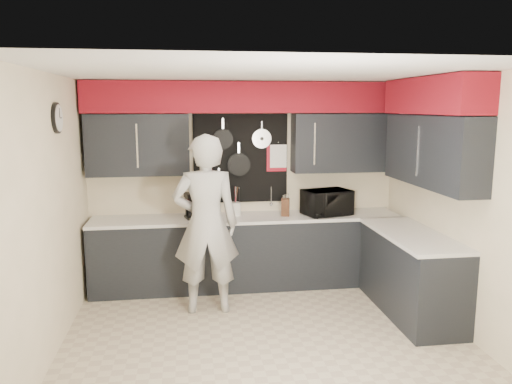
{
  "coord_description": "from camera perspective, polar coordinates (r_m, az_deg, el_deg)",
  "views": [
    {
      "loc": [
        -0.76,
        -4.68,
        2.29
      ],
      "look_at": [
        -0.02,
        0.5,
        1.39
      ],
      "focal_mm": 35.0,
      "sensor_mm": 36.0,
      "label": 1
    }
  ],
  "objects": [
    {
      "name": "person",
      "position": [
        5.55,
        -5.75,
        -3.73
      ],
      "size": [
        0.74,
        0.5,
        2.0
      ],
      "primitive_type": "imported",
      "rotation": [
        0.0,
        0.0,
        3.12
      ],
      "color": "#B6B6B4",
      "rests_on": "ground"
    },
    {
      "name": "microwave",
      "position": [
        6.43,
        8.09,
        -1.19
      ],
      "size": [
        0.66,
        0.54,
        0.32
      ],
      "primitive_type": "imported",
      "rotation": [
        0.0,
        0.0,
        0.28
      ],
      "color": "black",
      "rests_on": "base_cabinets"
    },
    {
      "name": "coffee_maker",
      "position": [
        6.23,
        -7.27,
        -1.47
      ],
      "size": [
        0.22,
        0.25,
        0.32
      ],
      "rotation": [
        0.0,
        0.0,
        0.22
      ],
      "color": "black",
      "rests_on": "base_cabinets"
    },
    {
      "name": "right_wall_assembly",
      "position": [
        5.6,
        19.85,
        5.62
      ],
      "size": [
        0.36,
        3.5,
        2.6
      ],
      "color": "#F7E4BE",
      "rests_on": "ground"
    },
    {
      "name": "base_cabinets",
      "position": [
        6.22,
        3.92,
        -7.42
      ],
      "size": [
        3.95,
        2.2,
        0.92
      ],
      "color": "black",
      "rests_on": "ground"
    },
    {
      "name": "knife_block",
      "position": [
        6.32,
        3.38,
        -1.75
      ],
      "size": [
        0.12,
        0.12,
        0.22
      ],
      "primitive_type": "cube",
      "rotation": [
        0.0,
        0.0,
        -0.25
      ],
      "color": "#391812",
      "rests_on": "base_cabinets"
    },
    {
      "name": "ground",
      "position": [
        5.26,
        1.06,
        -16.05
      ],
      "size": [
        4.0,
        4.0,
        0.0
      ],
      "primitive_type": "plane",
      "color": "beige",
      "rests_on": "ground"
    },
    {
      "name": "utensil_crock",
      "position": [
        6.34,
        -2.32,
        -1.95
      ],
      "size": [
        0.13,
        0.13,
        0.17
      ],
      "primitive_type": "cylinder",
      "color": "white",
      "rests_on": "base_cabinets"
    },
    {
      "name": "left_wall_assembly",
      "position": [
        4.95,
        -22.39,
        -2.13
      ],
      "size": [
        0.05,
        3.5,
        2.6
      ],
      "color": "#F7E4BE",
      "rests_on": "ground"
    },
    {
      "name": "back_wall_assembly",
      "position": [
        6.33,
        -1.1,
        7.21
      ],
      "size": [
        4.0,
        0.36,
        2.6
      ],
      "color": "#F7E4BE",
      "rests_on": "ground"
    }
  ]
}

